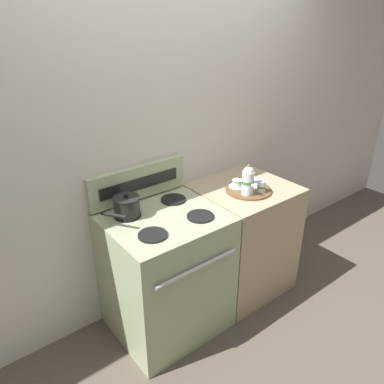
% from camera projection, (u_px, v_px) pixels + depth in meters
% --- Properties ---
extents(ground_plane, '(6.00, 6.00, 0.00)m').
position_uv_depth(ground_plane, '(204.00, 301.00, 2.95)').
color(ground_plane, brown).
extents(wall_back, '(6.00, 0.05, 2.20)m').
position_uv_depth(wall_back, '(175.00, 158.00, 2.72)').
color(wall_back, beige).
rests_on(wall_back, ground).
extents(stove, '(0.74, 0.68, 0.90)m').
position_uv_depth(stove, '(166.00, 273.00, 2.57)').
color(stove, '#9EAD84').
rests_on(stove, ground).
extents(control_panel, '(0.73, 0.05, 0.23)m').
position_uv_depth(control_panel, '(138.00, 182.00, 2.53)').
color(control_panel, '#9EAD84').
rests_on(control_panel, stove).
extents(side_counter, '(0.68, 0.66, 0.89)m').
position_uv_depth(side_counter, '(241.00, 237.00, 2.97)').
color(side_counter, tan).
rests_on(side_counter, ground).
extents(saucepan, '(0.27, 0.25, 0.15)m').
position_uv_depth(saucepan, '(127.00, 206.00, 2.34)').
color(saucepan, black).
rests_on(saucepan, stove).
extents(serving_tray, '(0.33, 0.33, 0.01)m').
position_uv_depth(serving_tray, '(248.00, 190.00, 2.71)').
color(serving_tray, brown).
rests_on(serving_tray, side_counter).
extents(teapot, '(0.09, 0.14, 0.22)m').
position_uv_depth(teapot, '(248.00, 180.00, 2.58)').
color(teapot, silver).
rests_on(teapot, serving_tray).
extents(teacup_left, '(0.12, 0.12, 0.05)m').
position_uv_depth(teacup_left, '(255.00, 182.00, 2.75)').
color(teacup_left, silver).
rests_on(teacup_left, serving_tray).
extents(teacup_right, '(0.12, 0.12, 0.05)m').
position_uv_depth(teacup_right, '(237.00, 183.00, 2.73)').
color(teacup_right, silver).
rests_on(teacup_right, serving_tray).
extents(creamer_jug, '(0.06, 0.06, 0.08)m').
position_uv_depth(creamer_jug, '(261.00, 187.00, 2.64)').
color(creamer_jug, silver).
rests_on(creamer_jug, serving_tray).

